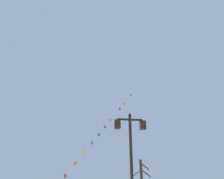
{
  "coord_description": "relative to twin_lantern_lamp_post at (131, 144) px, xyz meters",
  "views": [
    {
      "loc": [
        1.13,
        -0.51,
        1.46
      ],
      "look_at": [
        3.14,
        16.26,
        9.18
      ],
      "focal_mm": 35.12,
      "sensor_mm": 36.0,
      "label": 1
    }
  ],
  "objects": [
    {
      "name": "twin_lantern_lamp_post",
      "position": [
        0.0,
        0.0,
        0.0
      ],
      "size": [
        1.48,
        0.28,
        4.77
      ],
      "color": "black",
      "rests_on": "ground_plane"
    },
    {
      "name": "kite_train",
      "position": [
        0.21,
        16.27,
        5.03
      ],
      "size": [
        10.42,
        13.2,
        15.66
      ],
      "color": "brown",
      "rests_on": "ground_plane"
    }
  ]
}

